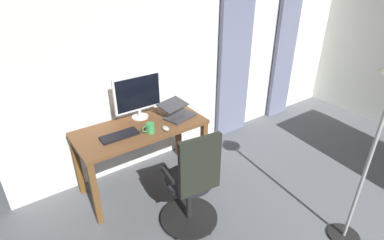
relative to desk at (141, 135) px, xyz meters
name	(u,v)px	position (x,y,z in m)	size (l,w,h in m)	color
back_room_partition	(207,44)	(-1.22, -0.46, 0.70)	(5.09, 0.10, 2.69)	silver
curtain_left_panel	(287,38)	(-2.63, -0.35, 0.61)	(0.41, 0.06, 2.50)	slate
curtain_right_panel	(236,48)	(-1.61, -0.35, 0.61)	(0.53, 0.06, 2.50)	slate
desk	(141,135)	(0.00, 0.00, 0.00)	(1.34, 0.62, 0.75)	brown
office_chair	(192,186)	(-0.08, 0.82, -0.16)	(0.56, 0.56, 1.06)	black
computer_monitor	(138,94)	(-0.09, -0.19, 0.38)	(0.54, 0.18, 0.49)	white
computer_keyboard	(119,136)	(0.26, 0.07, 0.12)	(0.37, 0.14, 0.02)	black
laptop	(177,112)	(-0.44, 0.03, 0.16)	(0.39, 0.38, 0.15)	#333338
computer_mouse	(166,128)	(-0.18, 0.22, 0.13)	(0.06, 0.10, 0.04)	#B7BCC1
cell_phone_face_up	(173,107)	(-0.53, -0.20, 0.11)	(0.07, 0.14, 0.01)	#333338
mug_tea	(150,128)	(-0.03, 0.17, 0.16)	(0.13, 0.09, 0.10)	#3D9951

